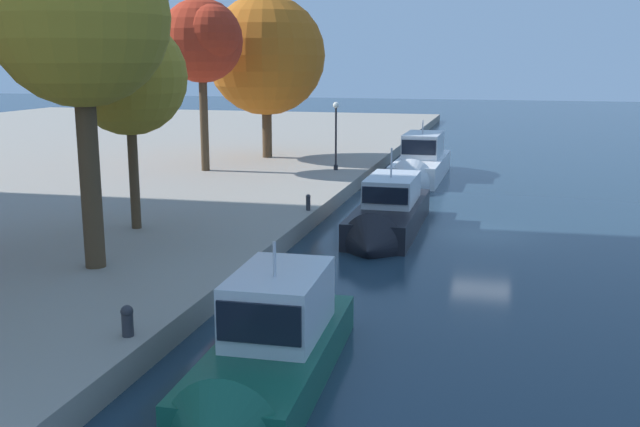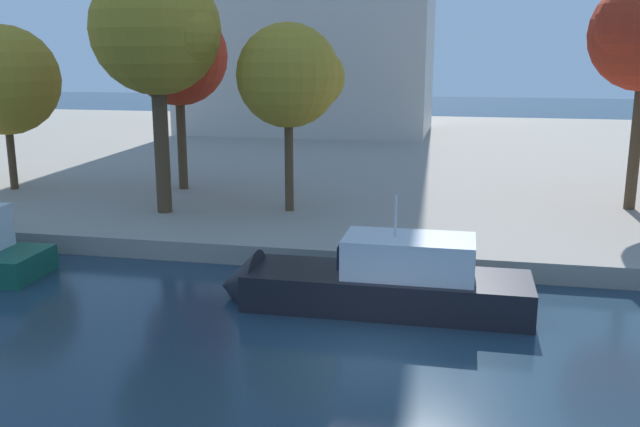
{
  "view_description": "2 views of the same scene",
  "coord_description": "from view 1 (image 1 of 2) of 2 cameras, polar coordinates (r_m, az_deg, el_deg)",
  "views": [
    {
      "loc": [
        -31.12,
        -0.75,
        7.38
      ],
      "look_at": [
        -4.26,
        6.18,
        1.48
      ],
      "focal_mm": 40.68,
      "sensor_mm": 36.0,
      "label": 1
    },
    {
      "loc": [
        2.14,
        -16.33,
        7.76
      ],
      "look_at": [
        -2.66,
        6.54,
        2.33
      ],
      "focal_mm": 39.22,
      "sensor_mm": 36.0,
      "label": 2
    }
  ],
  "objects": [
    {
      "name": "tree_4",
      "position": [
        44.23,
        -9.16,
        13.28
      ],
      "size": [
        4.91,
        5.1,
        10.18
      ],
      "color": "#4C3823",
      "rests_on": "dock_promenade"
    },
    {
      "name": "tree_3",
      "position": [
        50.08,
        -4.51,
        12.42
      ],
      "size": [
        8.0,
        8.0,
        10.91
      ],
      "color": "#4C3823",
      "rests_on": "dock_promenade"
    },
    {
      "name": "ground_plane",
      "position": [
        31.99,
        12.73,
        -1.64
      ],
      "size": [
        220.0,
        220.0,
        0.0
      ],
      "primitive_type": "plane",
      "color": "#1E3342"
    },
    {
      "name": "motor_yacht_2",
      "position": [
        46.07,
        7.88,
        3.76
      ],
      "size": [
        10.35,
        2.93,
        4.49
      ],
      "rotation": [
        0.0,
        0.0,
        3.13
      ],
      "color": "white",
      "rests_on": "ground_plane"
    },
    {
      "name": "lamp_post",
      "position": [
        44.22,
        1.26,
        6.65
      ],
      "size": [
        0.38,
        0.38,
        4.13
      ],
      "color": "black",
      "rests_on": "dock_promenade"
    },
    {
      "name": "mooring_bollard_1",
      "position": [
        18.43,
        -14.92,
        -8.07
      ],
      "size": [
        0.31,
        0.31,
        0.79
      ],
      "color": "#2D2D33",
      "rests_on": "dock_promenade"
    },
    {
      "name": "motor_yacht_1",
      "position": [
        31.61,
        5.33,
        -0.34
      ],
      "size": [
        9.7,
        2.61,
        4.48
      ],
      "rotation": [
        0.0,
        0.0,
        3.14
      ],
      "color": "black",
      "rests_on": "ground_plane"
    },
    {
      "name": "tree_2",
      "position": [
        24.05,
        -17.76,
        14.31
      ],
      "size": [
        5.58,
        5.52,
        10.67
      ],
      "color": "#4C3823",
      "rests_on": "dock_promenade"
    },
    {
      "name": "motor_yacht_0",
      "position": [
        16.86,
        -4.23,
        -11.36
      ],
      "size": [
        8.39,
        2.82,
        4.18
      ],
      "rotation": [
        0.0,
        0.0,
        3.18
      ],
      "color": "#14513D",
      "rests_on": "ground_plane"
    },
    {
      "name": "tree_5",
      "position": [
        29.42,
        -14.96,
        10.17
      ],
      "size": [
        4.65,
        4.51,
        8.24
      ],
      "color": "#4C3823",
      "rests_on": "dock_promenade"
    },
    {
      "name": "mooring_bollard_0",
      "position": [
        32.43,
        -0.94,
        0.93
      ],
      "size": [
        0.22,
        0.22,
        0.73
      ],
      "color": "#2D2D33",
      "rests_on": "dock_promenade"
    }
  ]
}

